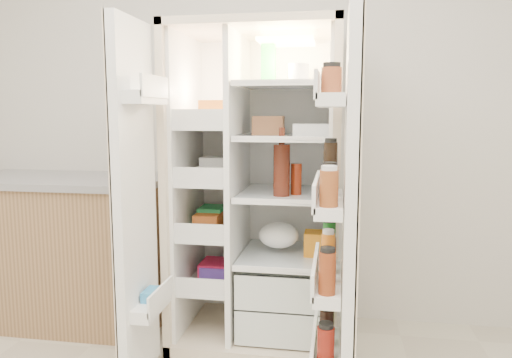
# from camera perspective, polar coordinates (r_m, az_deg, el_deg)

# --- Properties ---
(wall_back) EXTENTS (4.00, 0.02, 2.70)m
(wall_back) POSITION_cam_1_polar(r_m,az_deg,el_deg) (3.13, 0.59, 8.15)
(wall_back) COLOR silver
(wall_back) RESTS_ON floor
(refrigerator) EXTENTS (0.93, 0.70, 1.80)m
(refrigerator) POSITION_cam_1_polar(r_m,az_deg,el_deg) (2.84, 0.72, -4.12)
(refrigerator) COLOR beige
(refrigerator) RESTS_ON floor
(freezer_door) EXTENTS (0.15, 0.40, 1.72)m
(freezer_door) POSITION_cam_1_polar(r_m,az_deg,el_deg) (2.38, -13.97, -3.09)
(freezer_door) COLOR white
(freezer_door) RESTS_ON floor
(fridge_door) EXTENTS (0.17, 0.58, 1.72)m
(fridge_door) POSITION_cam_1_polar(r_m,az_deg,el_deg) (2.10, 10.42, -5.04)
(fridge_door) COLOR white
(fridge_door) RESTS_ON floor
(kitchen_counter) EXTENTS (1.28, 0.68, 0.93)m
(kitchen_counter) POSITION_cam_1_polar(r_m,az_deg,el_deg) (3.36, -21.14, -7.60)
(kitchen_counter) COLOR #9A754D
(kitchen_counter) RESTS_ON floor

